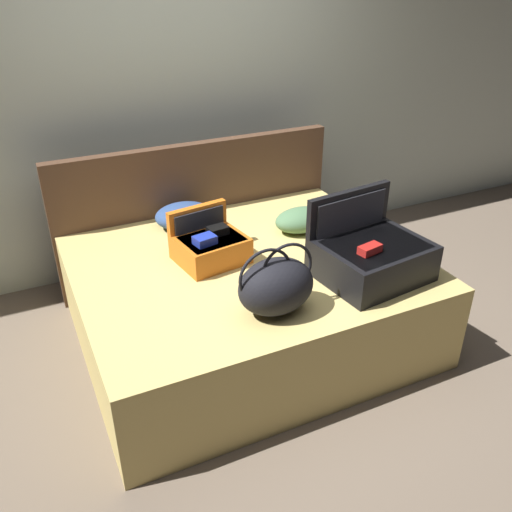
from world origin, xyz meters
The scene contains 9 objects.
ground_plane centered at (0.00, 0.00, 0.00)m, with size 12.00×12.00×0.00m, color #6B5B4C.
back_wall centered at (0.00, 1.65, 1.30)m, with size 8.00×0.10×2.60m, color #B7C1B2.
bed centered at (0.00, 0.40, 0.27)m, with size 2.00×1.65×0.55m, color tan.
headboard centered at (0.00, 1.27, 0.52)m, with size 2.04×0.08×1.03m, color #4C3323.
hard_case_large centered at (0.56, -0.04, 0.68)m, with size 0.63×0.55×0.45m.
hard_case_medium centered at (-0.19, 0.51, 0.65)m, with size 0.43×0.40×0.30m.
duffel_bag centered at (-0.08, -0.13, 0.70)m, with size 0.42×0.31×0.38m.
pillow_near_headboard centered at (0.50, 0.63, 0.62)m, with size 0.38×0.25×0.16m, color #4C724C.
pillow_center_head centered at (-0.18, 1.02, 0.63)m, with size 0.39×0.31×0.16m, color navy.
Camera 1 is at (-1.17, -2.18, 2.15)m, focal length 38.16 mm.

